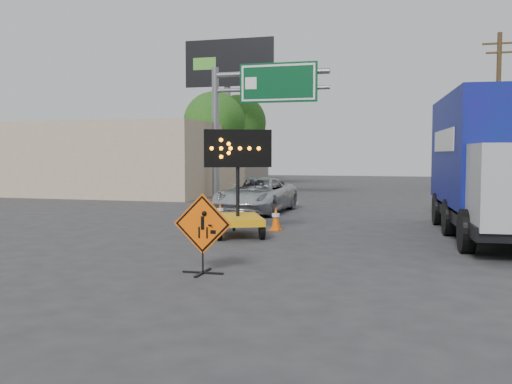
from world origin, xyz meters
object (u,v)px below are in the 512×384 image
at_px(pickup_truck, 256,195).
at_px(construction_sign, 203,231).
at_px(arrow_board, 238,213).
at_px(box_truck, 496,172).

bearing_deg(pickup_truck, construction_sign, -77.58).
xyz_separation_m(construction_sign, arrow_board, (-0.86, 4.99, -0.16)).
bearing_deg(construction_sign, pickup_truck, 99.76).
height_order(construction_sign, box_truck, box_truck).
bearing_deg(construction_sign, box_truck, 47.36).
bearing_deg(box_truck, construction_sign, -136.57).
relative_size(construction_sign, pickup_truck, 0.31).
bearing_deg(arrow_board, construction_sign, -103.90).
xyz_separation_m(arrow_board, pickup_truck, (-1.21, 6.29, 0.03)).
height_order(arrow_board, pickup_truck, arrow_board).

